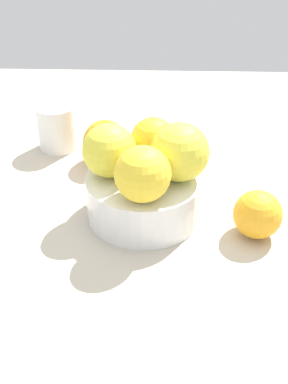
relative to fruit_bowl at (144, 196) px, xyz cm
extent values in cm
cube|color=#BCB29E|center=(0.00, 0.00, -3.85)|extent=(110.00, 110.00, 2.00)
cylinder|color=white|center=(0.00, 0.00, -2.45)|extent=(9.51, 9.51, 0.80)
cylinder|color=white|center=(0.00, 0.00, 0.13)|extent=(15.34, 15.34, 5.96)
sphere|color=yellow|center=(-1.05, -4.60, 6.12)|extent=(6.02, 6.02, 6.02)
sphere|color=yellow|center=(-0.39, 4.78, 6.53)|extent=(6.84, 6.84, 6.84)
sphere|color=yellow|center=(4.43, -0.60, 6.58)|extent=(6.94, 6.94, 6.94)
sphere|color=yellow|center=(-4.46, -0.13, 6.86)|extent=(7.50, 7.50, 7.50)
sphere|color=orange|center=(6.44, -13.43, 0.70)|extent=(7.11, 7.11, 7.11)
sphere|color=#F9A823|center=(-14.40, 3.79, 0.25)|extent=(6.20, 6.20, 6.20)
cylinder|color=white|center=(14.88, -18.19, 0.87)|extent=(6.39, 6.39, 7.44)
camera|label=1|loc=(-1.80, 52.45, 36.57)|focal=45.02mm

